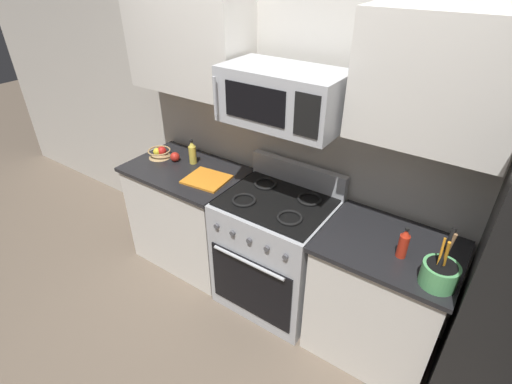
% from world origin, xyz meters
% --- Properties ---
extents(ground_plane, '(16.00, 16.00, 0.00)m').
position_xyz_m(ground_plane, '(0.00, 0.00, 0.00)').
color(ground_plane, '#6B5B4C').
extents(wall_back, '(8.00, 0.10, 2.60)m').
position_xyz_m(wall_back, '(0.00, 1.08, 1.30)').
color(wall_back, beige).
rests_on(wall_back, ground).
extents(counter_left, '(0.95, 0.64, 0.91)m').
position_xyz_m(counter_left, '(-0.87, 0.69, 0.46)').
color(counter_left, silver).
rests_on(counter_left, ground).
extents(range_oven, '(0.76, 0.68, 1.09)m').
position_xyz_m(range_oven, '(-0.00, 0.69, 0.47)').
color(range_oven, '#B2B5BA').
rests_on(range_oven, ground).
extents(counter_right, '(0.81, 0.64, 0.91)m').
position_xyz_m(counter_right, '(0.80, 0.69, 0.46)').
color(counter_right, silver).
rests_on(counter_right, ground).
extents(microwave, '(0.74, 0.44, 0.34)m').
position_xyz_m(microwave, '(-0.00, 0.72, 1.65)').
color(microwave, '#B2B5BA').
extents(upper_cabinets_left, '(0.94, 0.34, 0.67)m').
position_xyz_m(upper_cabinets_left, '(-0.87, 0.86, 1.84)').
color(upper_cabinets_left, silver).
extents(upper_cabinets_right, '(0.80, 0.34, 0.67)m').
position_xyz_m(upper_cabinets_right, '(0.80, 0.86, 1.84)').
color(upper_cabinets_right, silver).
extents(utensil_crock, '(0.19, 0.19, 0.34)m').
position_xyz_m(utensil_crock, '(1.09, 0.51, 0.98)').
color(utensil_crock, '#59AD66').
rests_on(utensil_crock, counter_right).
extents(fruit_basket, '(0.19, 0.19, 0.10)m').
position_xyz_m(fruit_basket, '(-1.18, 0.72, 0.95)').
color(fruit_basket, tan).
rests_on(fruit_basket, counter_left).
extents(apple_loose, '(0.08, 0.08, 0.08)m').
position_xyz_m(apple_loose, '(-1.02, 0.74, 0.95)').
color(apple_loose, red).
rests_on(apple_loose, counter_left).
extents(cutting_board, '(0.34, 0.31, 0.02)m').
position_xyz_m(cutting_board, '(-0.60, 0.65, 0.92)').
color(cutting_board, orange).
rests_on(cutting_board, counter_left).
extents(bottle_oil, '(0.06, 0.06, 0.20)m').
position_xyz_m(bottle_oil, '(-0.88, 0.80, 1.00)').
color(bottle_oil, gold).
rests_on(bottle_oil, counter_left).
extents(bottle_hot_sauce, '(0.06, 0.06, 0.20)m').
position_xyz_m(bottle_hot_sauce, '(0.87, 0.63, 1.00)').
color(bottle_hot_sauce, red).
rests_on(bottle_hot_sauce, counter_right).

